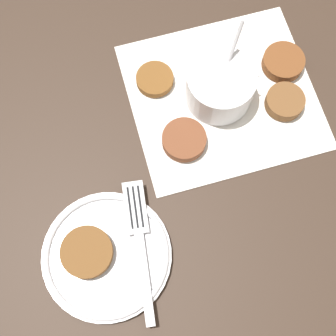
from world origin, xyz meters
name	(u,v)px	position (x,y,z in m)	size (l,w,h in m)	color
ground_plane	(215,81)	(0.00, 0.00, 0.00)	(4.00, 4.00, 0.00)	#38281E
napkin	(222,96)	(0.01, -0.03, 0.00)	(0.31, 0.29, 0.00)	white
sauce_bowl	(219,87)	(0.00, -0.03, 0.03)	(0.11, 0.11, 0.11)	silver
fritter_0	(285,102)	(0.10, -0.05, 0.01)	(0.06, 0.06, 0.02)	brown
fritter_1	(283,62)	(0.11, 0.01, 0.01)	(0.06, 0.06, 0.02)	brown
fritter_2	(184,140)	(-0.06, -0.09, 0.01)	(0.06, 0.06, 0.02)	brown
fritter_3	(155,79)	(-0.09, 0.01, 0.01)	(0.06, 0.06, 0.01)	brown
serving_plate	(107,256)	(-0.18, -0.25, 0.01)	(0.17, 0.17, 0.02)	silver
fritter_on_plate	(87,252)	(-0.21, -0.24, 0.02)	(0.07, 0.07, 0.01)	brown
fork	(139,235)	(-0.14, -0.23, 0.02)	(0.03, 0.19, 0.00)	silver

